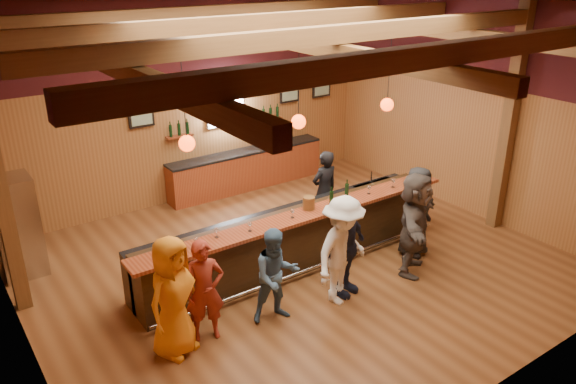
# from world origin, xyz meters

# --- Properties ---
(room) EXTENTS (9.04, 9.00, 4.52)m
(room) POSITION_xyz_m (0.00, 0.06, 3.21)
(room) COLOR brown
(room) RESTS_ON ground
(bar_counter) EXTENTS (6.30, 1.07, 1.11)m
(bar_counter) POSITION_xyz_m (0.02, 0.15, 0.52)
(bar_counter) COLOR black
(bar_counter) RESTS_ON ground
(back_bar_cabinet) EXTENTS (4.00, 0.52, 0.95)m
(back_bar_cabinet) POSITION_xyz_m (1.20, 3.72, 0.48)
(back_bar_cabinet) COLOR maroon
(back_bar_cabinet) RESTS_ON ground
(window) EXTENTS (0.95, 0.09, 0.95)m
(window) POSITION_xyz_m (0.80, 3.95, 2.05)
(window) COLOR silver
(window) RESTS_ON room
(framed_pictures) EXTENTS (5.35, 0.05, 0.45)m
(framed_pictures) POSITION_xyz_m (1.67, 3.94, 2.10)
(framed_pictures) COLOR black
(framed_pictures) RESTS_ON room
(wine_shelves) EXTENTS (3.00, 0.18, 0.30)m
(wine_shelves) POSITION_xyz_m (0.80, 3.88, 1.62)
(wine_shelves) COLOR maroon
(wine_shelves) RESTS_ON room
(pendant_lights) EXTENTS (4.24, 0.24, 1.37)m
(pendant_lights) POSITION_xyz_m (0.00, 0.00, 2.71)
(pendant_lights) COLOR black
(pendant_lights) RESTS_ON room
(stainless_fridge) EXTENTS (0.70, 0.70, 1.80)m
(stainless_fridge) POSITION_xyz_m (-4.10, 2.60, 0.90)
(stainless_fridge) COLOR silver
(stainless_fridge) RESTS_ON ground
(customer_orange) EXTENTS (1.03, 0.88, 1.80)m
(customer_orange) POSITION_xyz_m (-2.80, -0.95, 0.90)
(customer_orange) COLOR orange
(customer_orange) RESTS_ON ground
(customer_redvest) EXTENTS (0.66, 0.53, 1.57)m
(customer_redvest) POSITION_xyz_m (-2.30, -0.90, 0.78)
(customer_redvest) COLOR maroon
(customer_redvest) RESTS_ON ground
(customer_denim) EXTENTS (0.86, 0.74, 1.52)m
(customer_denim) POSITION_xyz_m (-1.21, -1.11, 0.76)
(customer_denim) COLOR #446789
(customer_denim) RESTS_ON ground
(customer_white) EXTENTS (1.33, 1.00, 1.83)m
(customer_white) POSITION_xyz_m (-0.08, -1.30, 0.91)
(customer_white) COLOR white
(customer_white) RESTS_ON ground
(customer_navy) EXTENTS (1.06, 0.64, 1.69)m
(customer_navy) POSITION_xyz_m (0.10, -1.17, 0.84)
(customer_navy) COLOR #1B1F36
(customer_navy) RESTS_ON ground
(customer_brown) EXTENTS (1.72, 1.48, 1.87)m
(customer_brown) POSITION_xyz_m (1.55, -1.30, 0.93)
(customer_brown) COLOR #4F453F
(customer_brown) RESTS_ON ground
(customer_dark) EXTENTS (0.97, 0.79, 1.72)m
(customer_dark) POSITION_xyz_m (2.08, -0.86, 0.86)
(customer_dark) COLOR black
(customer_dark) RESTS_ON ground
(bartender) EXTENTS (0.62, 0.41, 1.68)m
(bartender) POSITION_xyz_m (1.35, 0.94, 0.84)
(bartender) COLOR black
(bartender) RESTS_ON ground
(ice_bucket) EXTENTS (0.21, 0.21, 0.23)m
(ice_bucket) POSITION_xyz_m (0.18, -0.07, 1.23)
(ice_bucket) COLOR brown
(ice_bucket) RESTS_ON bar_counter
(bottle_a) EXTENTS (0.07, 0.07, 0.32)m
(bottle_a) POSITION_xyz_m (0.65, -0.12, 1.24)
(bottle_a) COLOR black
(bottle_a) RESTS_ON bar_counter
(bottle_b) EXTENTS (0.07, 0.07, 0.33)m
(bottle_b) POSITION_xyz_m (1.10, -0.02, 1.24)
(bottle_b) COLOR black
(bottle_b) RESTS_ON bar_counter
(glass_a) EXTENTS (0.08, 0.08, 0.17)m
(glass_a) POSITION_xyz_m (-2.62, -0.16, 1.23)
(glass_a) COLOR silver
(glass_a) RESTS_ON bar_counter
(glass_b) EXTENTS (0.07, 0.07, 0.16)m
(glass_b) POSITION_xyz_m (-2.06, -0.19, 1.23)
(glass_b) COLOR silver
(glass_b) RESTS_ON bar_counter
(glass_c) EXTENTS (0.08, 0.08, 0.17)m
(glass_c) POSITION_xyz_m (-1.65, -0.10, 1.23)
(glass_c) COLOR silver
(glass_c) RESTS_ON bar_counter
(glass_d) EXTENTS (0.08, 0.08, 0.17)m
(glass_d) POSITION_xyz_m (-1.11, -0.21, 1.23)
(glass_d) COLOR silver
(glass_d) RESTS_ON bar_counter
(glass_e) EXTENTS (0.07, 0.07, 0.16)m
(glass_e) POSITION_xyz_m (-0.26, -0.19, 1.23)
(glass_e) COLOR silver
(glass_e) RESTS_ON bar_counter
(glass_f) EXTENTS (0.08, 0.08, 0.18)m
(glass_f) POSITION_xyz_m (0.85, -0.28, 1.24)
(glass_f) COLOR silver
(glass_f) RESTS_ON bar_counter
(glass_g) EXTENTS (0.07, 0.07, 0.16)m
(glass_g) POSITION_xyz_m (1.52, -0.16, 1.23)
(glass_g) COLOR silver
(glass_g) RESTS_ON bar_counter
(glass_h) EXTENTS (0.08, 0.08, 0.18)m
(glass_h) POSITION_xyz_m (2.11, -0.19, 1.24)
(glass_h) COLOR silver
(glass_h) RESTS_ON bar_counter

